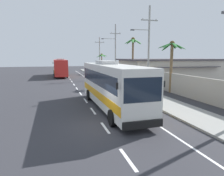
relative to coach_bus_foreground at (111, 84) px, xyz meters
The scene contains 16 objects.
ground_plane 4.94m from the coach_bus_foreground, 111.17° to the right, with size 160.00×160.00×0.00m, color #303035.
sidewalk_kerb 8.02m from the coach_bus_foreground, 48.28° to the left, with size 3.20×90.00×0.14m, color gray.
lane_markings 10.47m from the coach_bus_foreground, 87.42° to the left, with size 3.46×71.00×0.01m.
boundary_wall 13.32m from the coach_bus_foreground, 47.53° to the left, with size 0.24×60.00×2.32m, color #9E998E.
coach_bus_foreground is the anchor object (origin of this frame).
coach_bus_far_lane 29.65m from the coach_bus_foreground, 96.21° to the left, with size 3.06×12.02×3.86m.
motorcycle_beside_bus 8.89m from the coach_bus_foreground, 78.29° to the left, with size 0.56×1.96×1.60m.
pedestrian_near_kerb 15.94m from the coach_bus_foreground, 70.08° to the left, with size 0.36×0.36×1.63m.
pedestrian_midwalk 17.31m from the coach_bus_foreground, 75.72° to the left, with size 0.36×0.36×1.53m.
utility_pole_mid 10.98m from the coach_bus_foreground, 47.64° to the left, with size 3.57×0.24×10.43m.
utility_pole_far 23.06m from the coach_bus_foreground, 72.39° to the left, with size 3.80×0.24×10.29m.
utility_pole_distant 36.55m from the coach_bus_foreground, 78.94° to the left, with size 2.47×0.24×9.13m.
palm_nearest 34.28m from the coach_bus_foreground, 78.20° to the left, with size 2.87×2.94×5.02m.
palm_second 10.56m from the coach_bus_foreground, 30.62° to the left, with size 3.24×3.14×6.10m.
palm_third 14.22m from the coach_bus_foreground, 60.91° to the left, with size 2.73×2.69×7.05m.
roadside_building 19.83m from the coach_bus_foreground, 44.08° to the left, with size 16.50×9.28×3.90m.
Camera 1 is at (-2.81, -11.64, 4.27)m, focal length 32.32 mm.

